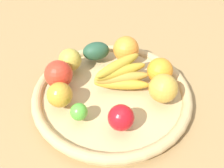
{
  "coord_description": "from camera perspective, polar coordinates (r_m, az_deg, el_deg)",
  "views": [
    {
      "loc": [
        0.49,
        -0.17,
        0.55
      ],
      "look_at": [
        0.0,
        0.0,
        0.06
      ],
      "focal_mm": 40.9,
      "sensor_mm": 36.0,
      "label": 1
    }
  ],
  "objects": [
    {
      "name": "apple_4",
      "position": [
        0.78,
        -9.36,
        5.37
      ],
      "size": [
        0.1,
        0.1,
        0.07
      ],
      "primitive_type": "sphere",
      "rotation": [
        0.0,
        0.0,
        2.3
      ],
      "color": "gold",
      "rests_on": "basket"
    },
    {
      "name": "apple_2",
      "position": [
        0.68,
        -11.59,
        -2.38
      ],
      "size": [
        0.09,
        0.09,
        0.07
      ],
      "primitive_type": "sphere",
      "rotation": [
        0.0,
        0.0,
        2.73
      ],
      "color": "#C08A29",
      "rests_on": "basket"
    },
    {
      "name": "banana_bunch",
      "position": [
        0.72,
        1.92,
        2.09
      ],
      "size": [
        0.12,
        0.16,
        0.07
      ],
      "color": "#B88E29",
      "rests_on": "basket"
    },
    {
      "name": "orange_0",
      "position": [
        0.74,
        10.66,
        2.97
      ],
      "size": [
        0.08,
        0.08,
        0.07
      ],
      "primitive_type": "sphere",
      "rotation": [
        0.0,
        0.0,
        6.25
      ],
      "color": "orange",
      "rests_on": "basket"
    },
    {
      "name": "apple_1",
      "position": [
        0.73,
        -11.85,
        2.15
      ],
      "size": [
        0.1,
        0.1,
        0.08
      ],
      "primitive_type": "sphere",
      "rotation": [
        0.0,
        0.0,
        4.42
      ],
      "color": "red",
      "rests_on": "basket"
    },
    {
      "name": "apple_3",
      "position": [
        0.69,
        11.37,
        -0.94
      ],
      "size": [
        0.1,
        0.1,
        0.08
      ],
      "primitive_type": "sphere",
      "rotation": [
        0.0,
        0.0,
        1.2
      ],
      "color": "gold",
      "rests_on": "basket"
    },
    {
      "name": "apple_0",
      "position": [
        0.62,
        2.02,
        -7.52
      ],
      "size": [
        0.07,
        0.07,
        0.06
      ],
      "primitive_type": "sphere",
      "rotation": [
        0.0,
        0.0,
        0.09
      ],
      "color": "red",
      "rests_on": "basket"
    },
    {
      "name": "orange_1",
      "position": [
        0.81,
        3.15,
        7.82
      ],
      "size": [
        0.1,
        0.1,
        0.08
      ],
      "primitive_type": "sphere",
      "rotation": [
        0.0,
        0.0,
        0.32
      ],
      "color": "orange",
      "rests_on": "basket"
    },
    {
      "name": "ground_plane",
      "position": [
        0.76,
        0.0,
        -3.39
      ],
      "size": [
        2.4,
        2.4,
        0.0
      ],
      "primitive_type": "plane",
      "color": "olive",
      "rests_on": "ground"
    },
    {
      "name": "lime_0",
      "position": [
        0.64,
        -7.41,
        -6.18
      ],
      "size": [
        0.06,
        0.06,
        0.04
      ],
      "primitive_type": "sphere",
      "rotation": [
        0.0,
        0.0,
        2.14
      ],
      "color": "green",
      "rests_on": "basket"
    },
    {
      "name": "avocado",
      "position": [
        0.82,
        -3.91,
        7.28
      ],
      "size": [
        0.06,
        0.09,
        0.06
      ],
      "primitive_type": "ellipsoid",
      "rotation": [
        0.0,
        0.0,
        1.5
      ],
      "color": "#224730",
      "rests_on": "basket"
    },
    {
      "name": "basket",
      "position": [
        0.74,
        0.0,
        -2.3
      ],
      "size": [
        0.46,
        0.46,
        0.04
      ],
      "color": "tan",
      "rests_on": "ground_plane"
    }
  ]
}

